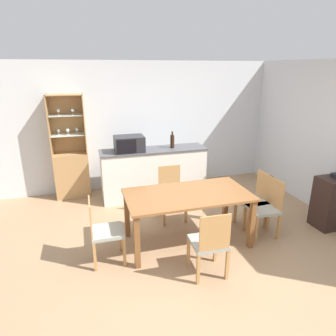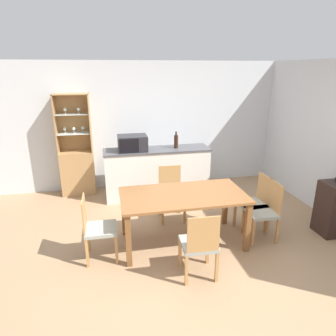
# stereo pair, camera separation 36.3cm
# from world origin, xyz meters

# --- Properties ---
(ground_plane) EXTENTS (18.00, 18.00, 0.00)m
(ground_plane) POSITION_xyz_m (0.00, 0.00, 0.00)
(ground_plane) COLOR #A37F5B
(wall_back) EXTENTS (6.80, 0.06, 2.55)m
(wall_back) POSITION_xyz_m (0.00, 2.63, 1.27)
(wall_back) COLOR silver
(wall_back) RESTS_ON ground_plane
(kitchen_counter) EXTENTS (2.01, 0.54, 0.95)m
(kitchen_counter) POSITION_xyz_m (-0.09, 1.95, 0.48)
(kitchen_counter) COLOR silver
(kitchen_counter) RESTS_ON ground_plane
(display_cabinet) EXTENTS (0.64, 0.38, 1.97)m
(display_cabinet) POSITION_xyz_m (-1.61, 2.42, 0.59)
(display_cabinet) COLOR tan
(display_cabinet) RESTS_ON ground_plane
(dining_table) EXTENTS (1.73, 0.91, 0.75)m
(dining_table) POSITION_xyz_m (-0.02, 0.22, 0.66)
(dining_table) COLOR brown
(dining_table) RESTS_ON ground_plane
(dining_chair_head_far) EXTENTS (0.42, 0.42, 0.87)m
(dining_chair_head_far) POSITION_xyz_m (-0.02, 0.99, 0.44)
(dining_chair_head_far) COLOR #999E93
(dining_chair_head_far) RESTS_ON ground_plane
(dining_chair_side_left_near) EXTENTS (0.41, 0.41, 0.87)m
(dining_chair_side_left_near) POSITION_xyz_m (-1.20, 0.08, 0.44)
(dining_chair_side_left_near) COLOR #999E93
(dining_chair_side_left_near) RESTS_ON ground_plane
(dining_chair_side_right_near) EXTENTS (0.42, 0.42, 0.87)m
(dining_chair_side_right_near) POSITION_xyz_m (1.16, 0.08, 0.44)
(dining_chair_side_right_near) COLOR #999E93
(dining_chair_side_right_near) RESTS_ON ground_plane
(dining_chair_side_right_far) EXTENTS (0.43, 0.43, 0.87)m
(dining_chair_side_right_far) POSITION_xyz_m (1.16, 0.36, 0.44)
(dining_chair_side_right_far) COLOR #999E93
(dining_chair_side_right_far) RESTS_ON ground_plane
(dining_chair_head_near) EXTENTS (0.42, 0.42, 0.87)m
(dining_chair_head_near) POSITION_xyz_m (-0.03, -0.55, 0.44)
(dining_chair_head_near) COLOR #999E93
(dining_chair_head_near) RESTS_ON ground_plane
(microwave) EXTENTS (0.53, 0.40, 0.29)m
(microwave) POSITION_xyz_m (-0.55, 1.92, 1.10)
(microwave) COLOR #232328
(microwave) RESTS_ON kitchen_counter
(wine_bottle) EXTENTS (0.08, 0.08, 0.32)m
(wine_bottle) POSITION_xyz_m (0.28, 1.94, 1.08)
(wine_bottle) COLOR black
(wine_bottle) RESTS_ON kitchen_counter
(side_cabinet) EXTENTS (0.50, 0.39, 0.82)m
(side_cabinet) POSITION_xyz_m (2.30, 0.00, 0.41)
(side_cabinet) COLOR black
(side_cabinet) RESTS_ON ground_plane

